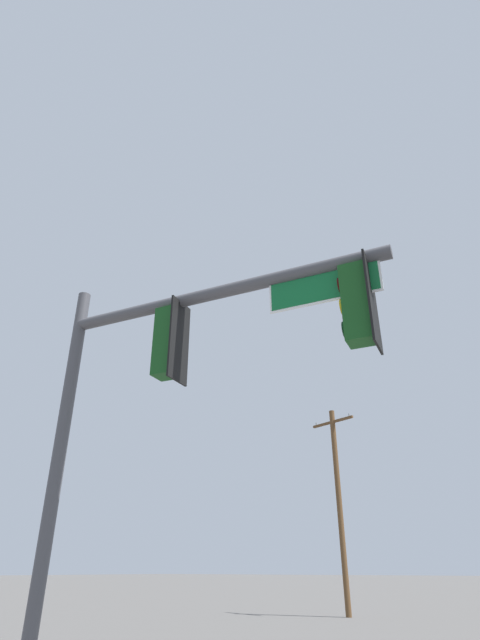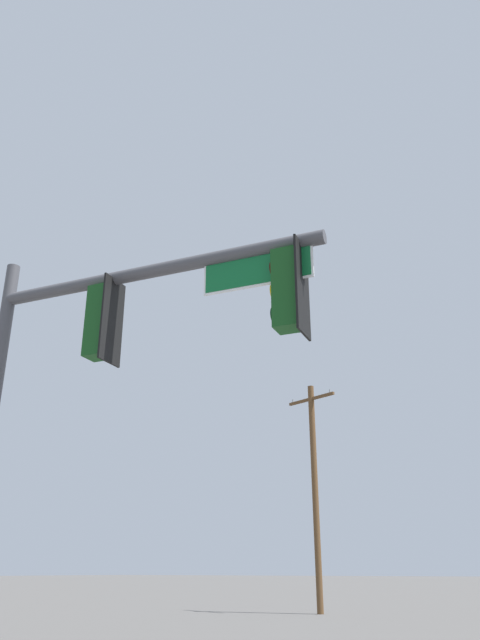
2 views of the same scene
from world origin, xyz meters
name	(u,v)px [view 2 (image 2 of 2)]	position (x,y,z in m)	size (l,w,h in m)	color
signal_pole_near	(115,347)	(-6.71, -7.45, 4.60)	(5.29, 1.23, 6.29)	#47474C
utility_pole	(315,487)	(-13.16, 11.72, 5.02)	(2.65, 0.87, 9.58)	brown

